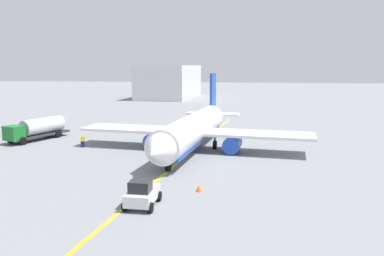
% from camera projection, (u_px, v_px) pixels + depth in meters
% --- Properties ---
extents(ground_plane, '(400.00, 400.00, 0.00)m').
position_uv_depth(ground_plane, '(192.00, 151.00, 49.49)').
color(ground_plane, slate).
extents(airplane, '(31.04, 30.78, 9.68)m').
position_uv_depth(airplane, '(193.00, 130.00, 49.53)').
color(airplane, white).
rests_on(airplane, ground).
extents(fuel_tanker, '(10.36, 5.69, 3.15)m').
position_uv_depth(fuel_tanker, '(37.00, 128.00, 56.55)').
color(fuel_tanker, '#2D2D33').
rests_on(fuel_tanker, ground).
extents(pushback_tug, '(3.64, 2.36, 2.20)m').
position_uv_depth(pushback_tug, '(142.00, 194.00, 29.91)').
color(pushback_tug, silver).
rests_on(pushback_tug, ground).
extents(refueling_worker, '(0.43, 0.56, 1.71)m').
position_uv_depth(refueling_worker, '(83.00, 141.00, 51.59)').
color(refueling_worker, navy).
rests_on(refueling_worker, ground).
extents(safety_cone_nose, '(0.52, 0.52, 0.57)m').
position_uv_depth(safety_cone_nose, '(199.00, 188.00, 33.53)').
color(safety_cone_nose, '#F2590F').
rests_on(safety_cone_nose, ground).
extents(distant_hangar, '(31.48, 17.71, 10.88)m').
position_uv_depth(distant_hangar, '(170.00, 82.00, 130.63)').
color(distant_hangar, silver).
rests_on(distant_hangar, ground).
extents(taxi_line_marking, '(59.96, 6.90, 0.01)m').
position_uv_depth(taxi_line_marking, '(192.00, 151.00, 49.49)').
color(taxi_line_marking, yellow).
rests_on(taxi_line_marking, ground).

